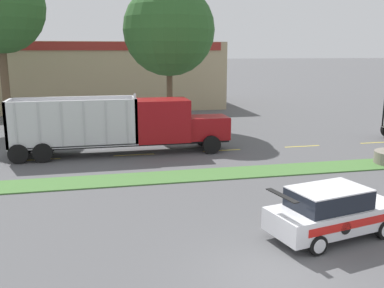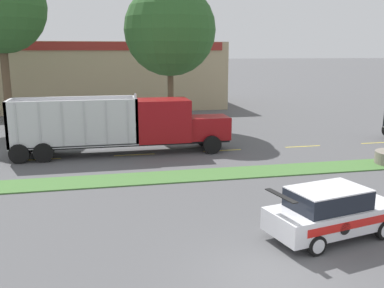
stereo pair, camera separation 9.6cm
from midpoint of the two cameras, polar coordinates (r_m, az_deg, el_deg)
ground_plane at (r=12.43m, az=10.84°, el=-17.03°), size 600.00×600.00×0.00m
grass_verge at (r=21.13m, az=0.38°, el=-4.19°), size 120.00×2.02×0.06m
centre_line_3 at (r=25.75m, az=-19.92°, el=-1.97°), size 2.40×0.14×0.01m
centre_line_4 at (r=25.56m, az=-7.85°, el=-1.43°), size 2.40×0.14×0.01m
centre_line_5 at (r=26.50m, az=3.87°, el=-0.85°), size 2.40×0.14×0.01m
centre_line_6 at (r=28.45m, az=14.38°, el=-0.30°), size 2.40×0.14×0.01m
centre_line_7 at (r=31.22m, az=23.28°, el=0.18°), size 2.40×0.14×0.01m
dump_truck_mid at (r=25.73m, az=-6.74°, el=2.46°), size 12.79×2.59×3.65m
rally_car at (r=14.94m, az=18.00°, el=-8.55°), size 4.75×2.71×1.74m
store_building_backdrop at (r=48.77m, az=-14.04°, el=8.96°), size 28.58×12.10×6.90m
tree_behind_centre at (r=33.20m, az=-3.19°, el=16.14°), size 6.87×6.87×12.71m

